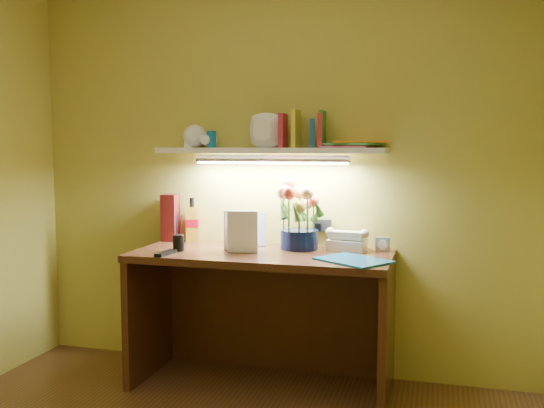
# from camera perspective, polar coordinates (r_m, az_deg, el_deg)

# --- Properties ---
(desk) EXTENTS (1.40, 0.60, 0.75)m
(desk) POSITION_cam_1_polar(r_m,az_deg,el_deg) (3.38, -1.00, -10.83)
(desk) COLOR #3C1A10
(desk) RESTS_ON ground
(flower_bouquet) EXTENTS (0.26, 0.26, 0.37)m
(flower_bouquet) POSITION_cam_1_polar(r_m,az_deg,el_deg) (3.38, 2.59, -1.10)
(flower_bouquet) COLOR #0A143A
(flower_bouquet) RESTS_ON desk
(telephone) EXTENTS (0.22, 0.17, 0.12)m
(telephone) POSITION_cam_1_polar(r_m,az_deg,el_deg) (3.37, 7.08, -3.32)
(telephone) COLOR #F3EECD
(telephone) RESTS_ON desk
(desk_clock) EXTENTS (0.08, 0.04, 0.08)m
(desk_clock) POSITION_cam_1_polar(r_m,az_deg,el_deg) (3.39, 10.39, -3.73)
(desk_clock) COLOR #B3B3B7
(desk_clock) RESTS_ON desk
(whisky_bottle) EXTENTS (0.09, 0.09, 0.27)m
(whisky_bottle) POSITION_cam_1_polar(r_m,az_deg,el_deg) (3.67, -7.52, -1.47)
(whisky_bottle) COLOR #B7831C
(whisky_bottle) RESTS_ON desk
(whisky_box) EXTENTS (0.09, 0.09, 0.28)m
(whisky_box) POSITION_cam_1_polar(r_m,az_deg,el_deg) (3.72, -9.54, -1.28)
(whisky_box) COLOR #581312
(whisky_box) RESTS_ON desk
(pen_cup) EXTENTS (0.06, 0.06, 0.15)m
(pen_cup) POSITION_cam_1_polar(r_m,az_deg,el_deg) (3.36, -8.80, -3.11)
(pen_cup) COLOR black
(pen_cup) RESTS_ON desk
(art_card) EXTENTS (0.19, 0.07, 0.19)m
(art_card) POSITION_cam_1_polar(r_m,az_deg,el_deg) (3.50, -2.14, -2.40)
(art_card) COLOR white
(art_card) RESTS_ON desk
(tv_remote) EXTENTS (0.06, 0.16, 0.02)m
(tv_remote) POSITION_cam_1_polar(r_m,az_deg,el_deg) (3.27, -9.96, -4.58)
(tv_remote) COLOR black
(tv_remote) RESTS_ON desk
(blue_folder) EXTENTS (0.42, 0.40, 0.01)m
(blue_folder) POSITION_cam_1_polar(r_m,az_deg,el_deg) (3.07, 7.65, -5.27)
(blue_folder) COLOR #1571B1
(blue_folder) RESTS_ON desk
(desk_book_a) EXTENTS (0.17, 0.06, 0.22)m
(desk_book_a) POSITION_cam_1_polar(r_m,az_deg,el_deg) (3.35, -4.57, -2.48)
(desk_book_a) COLOR silver
(desk_book_a) RESTS_ON desk
(desk_book_b) EXTENTS (0.17, 0.04, 0.23)m
(desk_book_b) POSITION_cam_1_polar(r_m,az_deg,el_deg) (3.29, -4.23, -2.59)
(desk_book_b) COLOR white
(desk_book_b) RESTS_ON desk
(wall_shelf) EXTENTS (1.31, 0.31, 0.24)m
(wall_shelf) POSITION_cam_1_polar(r_m,az_deg,el_deg) (3.42, -0.06, 5.64)
(wall_shelf) COLOR white
(wall_shelf) RESTS_ON ground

